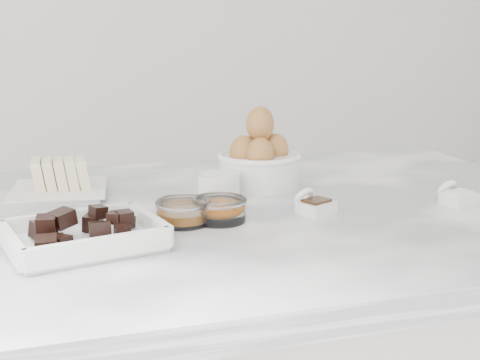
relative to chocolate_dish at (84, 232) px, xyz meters
name	(u,v)px	position (x,y,z in m)	size (l,w,h in m)	color
marble_slab	(234,220)	(0.25, 0.12, -0.04)	(1.20, 0.80, 0.04)	white
chocolate_dish	(84,232)	(0.00, 0.00, 0.00)	(0.23, 0.19, 0.05)	white
butter_plate	(57,182)	(-0.02, 0.30, 0.00)	(0.18, 0.18, 0.07)	white
sugar_ramekin	(219,185)	(0.24, 0.19, 0.00)	(0.07, 0.07, 0.04)	white
egg_bowl	(259,161)	(0.34, 0.26, 0.03)	(0.16, 0.16, 0.15)	white
honey_bowl	(183,211)	(0.15, 0.07, 0.00)	(0.09, 0.09, 0.04)	white
zest_bowl	(219,209)	(0.21, 0.06, 0.00)	(0.08, 0.08, 0.04)	white
vanilla_spoon	(313,204)	(0.36, 0.06, -0.01)	(0.07, 0.08, 0.04)	white
salt_spoon	(456,196)	(0.61, 0.04, -0.01)	(0.06, 0.07, 0.04)	white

